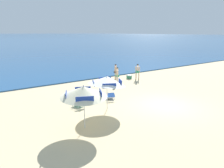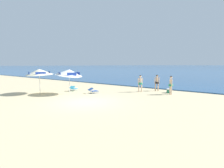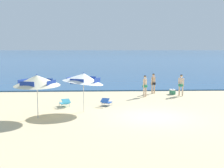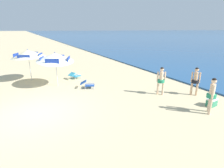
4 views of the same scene
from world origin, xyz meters
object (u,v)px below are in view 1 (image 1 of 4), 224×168
lounge_chair_beside_umbrella (111,96)px  person_wading_in (138,71)px  beach_umbrella_striped_second (84,92)px  person_standing_beside (116,71)px  lounge_chair_under_umbrella (79,103)px  cooler_box (129,77)px  beach_umbrella_striped_main (107,80)px  person_standing_near_shore (117,74)px

lounge_chair_beside_umbrella → person_wading_in: 7.01m
beach_umbrella_striped_second → lounge_chair_beside_umbrella: (3.66, 3.15, -1.71)m
lounge_chair_beside_umbrella → person_standing_beside: size_ratio=0.62×
beach_umbrella_striped_second → lounge_chair_beside_umbrella: 5.12m
lounge_chair_under_umbrella → beach_umbrella_striped_second: bearing=-109.5°
cooler_box → beach_umbrella_striped_main: bearing=-137.1°
lounge_chair_beside_umbrella → beach_umbrella_striped_main: bearing=-129.2°
person_wading_in → beach_umbrella_striped_second: bearing=-143.9°
beach_umbrella_striped_main → beach_umbrella_striped_second: size_ratio=1.07×
beach_umbrella_striped_second → person_wading_in: 11.82m
beach_umbrella_striped_main → beach_umbrella_striped_second: 2.76m
person_wading_in → lounge_chair_under_umbrella: bearing=-155.0°
person_standing_near_shore → beach_umbrella_striped_main: bearing=-130.6°
lounge_chair_under_umbrella → cooler_box: size_ratio=1.91×
person_standing_beside → lounge_chair_under_umbrella: bearing=-141.3°
beach_umbrella_striped_second → lounge_chair_under_umbrella: size_ratio=2.46×
beach_umbrella_striped_main → person_wading_in: (7.19, 5.44, -0.99)m
lounge_chair_under_umbrella → lounge_chair_beside_umbrella: (2.59, 0.15, -0.00)m
lounge_chair_under_umbrella → person_wading_in: 9.34m
beach_umbrella_striped_main → lounge_chair_under_umbrella: 2.57m
beach_umbrella_striped_main → cooler_box: (6.74, 6.26, -1.75)m
cooler_box → lounge_chair_beside_umbrella: bearing=-139.5°
cooler_box → beach_umbrella_striped_second: bearing=-139.4°
beach_umbrella_striped_main → lounge_chair_under_umbrella: (-1.25, 1.50, -1.68)m
lounge_chair_beside_umbrella → cooler_box: bearing=40.5°
beach_umbrella_striped_main → person_standing_beside: size_ratio=1.64×
person_standing_beside → lounge_chair_beside_umbrella: bearing=-127.7°
lounge_chair_beside_umbrella → cooler_box: size_ratio=1.91×
lounge_chair_under_umbrella → lounge_chair_beside_umbrella: lounge_chair_beside_umbrella is taller
beach_umbrella_striped_main → person_standing_beside: bearing=51.9°
lounge_chair_under_umbrella → lounge_chair_beside_umbrella: bearing=3.3°
beach_umbrella_striped_second → person_standing_beside: size_ratio=1.53×
person_standing_near_shore → person_wading_in: 2.88m
beach_umbrella_striped_main → person_standing_near_shore: beach_umbrella_striped_main is taller
beach_umbrella_striped_main → lounge_chair_beside_umbrella: (1.34, 1.65, -1.68)m
beach_umbrella_striped_main → beach_umbrella_striped_second: (-2.32, -1.50, 0.04)m
beach_umbrella_striped_main → lounge_chair_under_umbrella: beach_umbrella_striped_main is taller
lounge_chair_under_umbrella → person_standing_beside: size_ratio=0.62×
person_standing_near_shore → person_wading_in: (2.86, 0.37, 0.01)m
person_wading_in → lounge_chair_beside_umbrella: bearing=-147.1°
beach_umbrella_striped_second → lounge_chair_beside_umbrella: beach_umbrella_striped_second is taller
beach_umbrella_striped_main → beach_umbrella_striped_second: bearing=-147.1°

